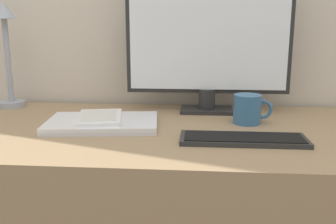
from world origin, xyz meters
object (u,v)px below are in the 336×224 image
at_px(desk_lamp, 6,42).
at_px(monitor, 208,39).
at_px(keyboard, 243,139).
at_px(laptop, 103,123).
at_px(coffee_mug, 248,109).
at_px(ereader, 99,117).

bearing_deg(desk_lamp, monitor, -1.96).
bearing_deg(keyboard, desk_lamp, 155.53).
relative_size(laptop, desk_lamp, 0.91).
height_order(keyboard, coffee_mug, coffee_mug).
distance_m(ereader, desk_lamp, 0.50).
bearing_deg(monitor, desk_lamp, 178.04).
bearing_deg(desk_lamp, keyboard, -24.47).
bearing_deg(keyboard, monitor, 104.44).
relative_size(keyboard, laptop, 0.95).
distance_m(monitor, ereader, 0.44).
xyz_separation_m(monitor, desk_lamp, (-0.70, 0.02, -0.01)).
distance_m(desk_lamp, coffee_mug, 0.86).
bearing_deg(keyboard, laptop, 163.65).
bearing_deg(laptop, coffee_mug, 9.50).
bearing_deg(ereader, keyboard, -16.89).
xyz_separation_m(laptop, coffee_mug, (0.43, 0.07, 0.03)).
bearing_deg(ereader, desk_lamp, 148.50).
xyz_separation_m(keyboard, ereader, (-0.40, 0.12, 0.02)).
xyz_separation_m(keyboard, laptop, (-0.39, 0.11, 0.00)).
bearing_deg(ereader, monitor, 33.91).
height_order(desk_lamp, coffee_mug, desk_lamp).
relative_size(monitor, coffee_mug, 4.69).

